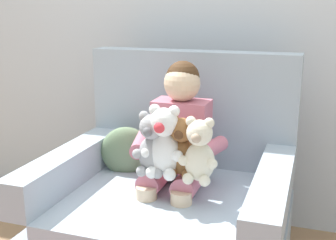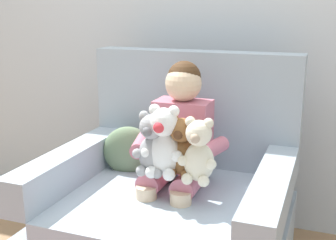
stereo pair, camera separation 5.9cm
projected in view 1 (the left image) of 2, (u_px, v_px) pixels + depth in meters
name	position (u px, v px, depth m)	size (l,w,h in m)	color
back_wall	(211.00, 2.00, 2.51)	(6.00, 0.10, 2.60)	silver
armchair	(171.00, 212.00, 2.10)	(1.09, 0.99, 1.05)	#9EADBC
seated_child	(177.00, 142.00, 2.03)	(0.45, 0.39, 0.82)	#C66B7F
plush_brown	(182.00, 148.00, 1.87)	(0.16, 0.13, 0.27)	brown
plush_white	(164.00, 143.00, 1.87)	(0.19, 0.15, 0.32)	white
plush_grey	(152.00, 146.00, 1.89)	(0.17, 0.14, 0.28)	#9E9EA3
plush_cream	(199.00, 152.00, 1.81)	(0.17, 0.13, 0.28)	silver
throw_pillow	(126.00, 151.00, 2.25)	(0.26, 0.12, 0.26)	slate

